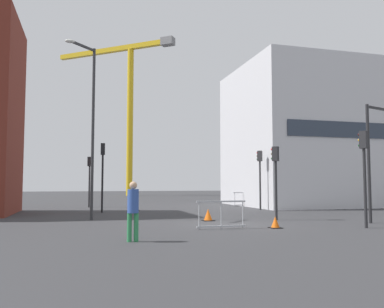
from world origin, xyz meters
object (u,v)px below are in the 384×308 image
object	(u,v)px
traffic_cone_orange	(135,207)
traffic_light_corner	(103,166)
traffic_light_verge	(364,162)
pedestrian_walking	(133,206)
streetlamp_short	(372,150)
construction_crane	(127,92)
traffic_light_crosswalk	(90,173)
traffic_cone_striped	(208,215)
traffic_light_median	(276,170)
traffic_light_far	(260,170)
traffic_cone_on_verge	(275,223)
streetlamp_tall	(90,119)

from	to	relation	value
traffic_cone_orange	traffic_light_corner	bearing A→B (deg)	-148.93
traffic_light_verge	pedestrian_walking	bearing A→B (deg)	-171.50
streetlamp_short	traffic_light_corner	xyz separation A→B (m)	(-11.39, 9.61, -0.47)
construction_crane	traffic_light_verge	bearing A→B (deg)	-84.28
traffic_light_crosswalk	traffic_cone_striped	bearing A→B (deg)	-67.82
traffic_light_median	traffic_light_far	distance (m)	7.59
traffic_light_far	traffic_cone_striped	size ratio (longest dim) A/B	7.17
streetlamp_short	pedestrian_walking	xyz separation A→B (m)	(-11.10, -3.11, -2.21)
traffic_light_verge	traffic_light_far	size ratio (longest dim) A/B	0.97
traffic_light_crosswalk	traffic_cone_on_verge	xyz separation A→B (m)	(6.77, -16.44, -2.31)
streetlamp_short	traffic_light_verge	bearing A→B (deg)	-136.43
traffic_light_verge	traffic_cone_orange	bearing A→B (deg)	120.40
streetlamp_tall	traffic_cone_orange	distance (m)	8.39
traffic_cone_striped	traffic_light_far	bearing A→B (deg)	49.37
pedestrian_walking	traffic_cone_striped	bearing A→B (deg)	54.66
traffic_light_corner	traffic_cone_on_verge	world-z (taller)	traffic_light_corner
streetlamp_short	traffic_light_crosswalk	distance (m)	19.72
traffic_light_far	traffic_cone_striped	world-z (taller)	traffic_light_far
traffic_light_crosswalk	traffic_cone_striped	distance (m)	13.92
traffic_cone_orange	traffic_cone_on_verge	xyz separation A→B (m)	(3.96, -11.74, -0.04)
traffic_light_far	traffic_cone_striped	distance (m)	9.14
traffic_cone_on_verge	streetlamp_tall	bearing A→B (deg)	142.14
construction_crane	traffic_cone_striped	bearing A→B (deg)	-90.65
traffic_light_median	pedestrian_walking	xyz separation A→B (m)	(-7.53, -5.53, -1.34)
streetlamp_short	traffic_light_corner	world-z (taller)	streetlamp_short
streetlamp_short	traffic_light_far	distance (m)	9.67
traffic_light_verge	pedestrian_walking	distance (m)	9.52
traffic_light_verge	traffic_cone_on_verge	bearing A→B (deg)	165.54
construction_crane	traffic_light_far	xyz separation A→B (m)	(5.28, -34.30, -12.55)
construction_crane	traffic_light_far	world-z (taller)	construction_crane
traffic_light_verge	streetlamp_tall	bearing A→B (deg)	148.80
traffic_cone_striped	traffic_light_crosswalk	bearing A→B (deg)	112.18
streetlamp_short	traffic_cone_orange	xyz separation A→B (m)	(-9.22, 10.91, -3.01)
pedestrian_walking	traffic_cone_on_verge	world-z (taller)	pedestrian_walking
traffic_light_crosswalk	traffic_light_verge	bearing A→B (deg)	-59.47
traffic_light_crosswalk	traffic_light_median	size ratio (longest dim) A/B	1.06
traffic_light_crosswalk	traffic_cone_on_verge	world-z (taller)	traffic_light_crosswalk
traffic_cone_striped	traffic_cone_on_verge	bearing A→B (deg)	-66.99
pedestrian_walking	traffic_cone_orange	distance (m)	14.17
traffic_cone_on_verge	pedestrian_walking	bearing A→B (deg)	-158.66
traffic_light_verge	traffic_light_far	xyz separation A→B (m)	(0.71, 11.31, 0.07)
streetlamp_tall	streetlamp_short	distance (m)	13.19
traffic_light_crosswalk	traffic_light_far	world-z (taller)	traffic_light_far
construction_crane	streetlamp_tall	bearing A→B (deg)	-98.51
traffic_light_median	traffic_cone_striped	bearing A→B (deg)	171.79
traffic_cone_striped	traffic_cone_on_verge	size ratio (longest dim) A/B	1.20
construction_crane	traffic_light_verge	distance (m)	47.54
traffic_light_corner	traffic_light_far	bearing A→B (deg)	-0.10
construction_crane	streetlamp_tall	xyz separation A→B (m)	(-5.88, -39.28, -10.33)
traffic_light_crosswalk	traffic_light_corner	world-z (taller)	traffic_light_corner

